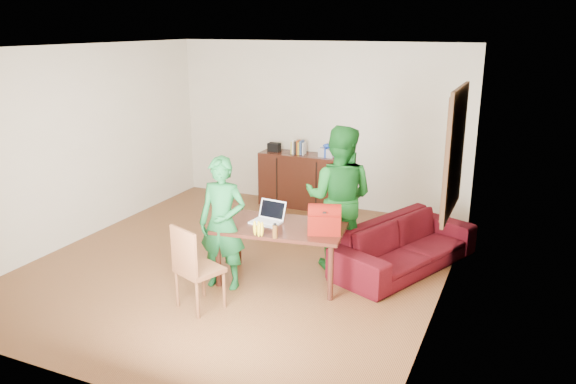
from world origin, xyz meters
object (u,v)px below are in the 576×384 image
at_px(person_far, 339,198).
at_px(laptop, 266,220).
at_px(person_near, 223,223).
at_px(bottle, 275,231).
at_px(red_bag, 324,222).
at_px(chair, 199,284).
at_px(sofa, 405,245).
at_px(table, 281,232).

height_order(person_far, laptop, person_far).
distance_m(person_near, person_far, 1.49).
relative_size(person_far, laptop, 4.90).
bearing_deg(person_far, laptop, 39.11).
bearing_deg(bottle, laptop, 128.08).
relative_size(person_near, red_bag, 4.24).
xyz_separation_m(chair, person_near, (-0.03, 0.58, 0.50)).
bearing_deg(person_near, sofa, 30.72).
bearing_deg(sofa, bottle, 163.30).
bearing_deg(person_far, sofa, -165.15).
height_order(laptop, bottle, laptop).
bearing_deg(chair, laptop, 92.70).
height_order(person_near, red_bag, person_near).
bearing_deg(table, sofa, 29.14).
distance_m(table, person_far, 0.87).
bearing_deg(red_bag, bottle, -160.11).
height_order(bottle, sofa, bottle).
relative_size(chair, red_bag, 2.59).
height_order(table, red_bag, red_bag).
height_order(bottle, red_bag, red_bag).
bearing_deg(table, person_near, -152.63).
bearing_deg(chair, person_far, 80.08).
bearing_deg(person_near, bottle, -5.96).
bearing_deg(table, chair, -126.81).
relative_size(chair, sofa, 0.46).
bearing_deg(sofa, table, 151.18).
xyz_separation_m(red_bag, sofa, (0.72, 1.01, -0.53)).
distance_m(table, chair, 1.16).
relative_size(table, person_far, 0.89).
height_order(chair, sofa, chair).
relative_size(bottle, red_bag, 0.46).
relative_size(table, bottle, 9.44).
bearing_deg(sofa, laptop, 147.39).
bearing_deg(person_near, person_far, 39.82).
bearing_deg(red_bag, sofa, 35.86).
relative_size(person_far, sofa, 0.87).
bearing_deg(person_near, chair, -93.78).
xyz_separation_m(table, red_bag, (0.55, -0.04, 0.22)).
bearing_deg(chair, table, 83.05).
bearing_deg(person_near, table, 29.47).
distance_m(person_near, sofa, 2.33).
bearing_deg(bottle, red_bag, 38.75).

